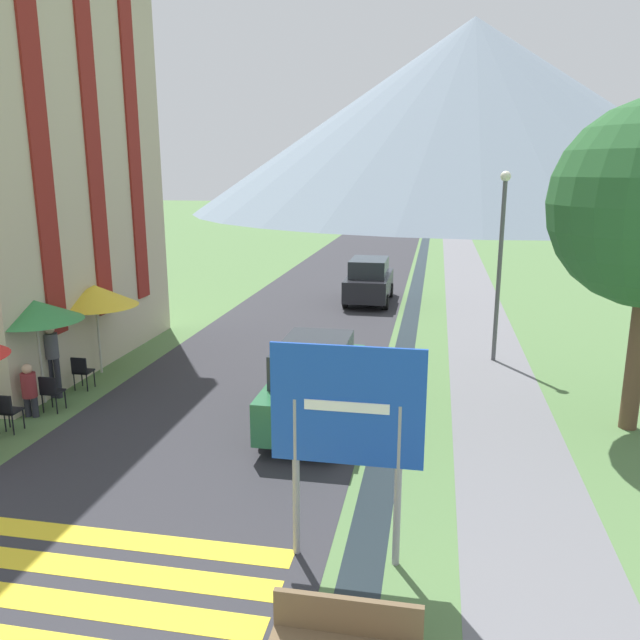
{
  "coord_description": "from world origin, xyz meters",
  "views": [
    {
      "loc": [
        2.0,
        -3.31,
        5.3
      ],
      "look_at": [
        -0.48,
        10.0,
        2.02
      ],
      "focal_mm": 35.0,
      "sensor_mm": 36.0,
      "label": 1
    }
  ],
  "objects_px": {
    "person_seated_near": "(29,388)",
    "cafe_umbrella_middle_green": "(35,311)",
    "parked_car_near": "(315,382)",
    "cafe_chair_near_right": "(7,409)",
    "hotel_building": "(2,131)",
    "road_sign": "(347,423)",
    "cafe_chair_middle": "(51,390)",
    "cafe_umbrella_rear_yellow": "(95,296)",
    "person_standing_terrace": "(52,356)",
    "parked_car_far": "(369,281)",
    "streetlamp": "(501,251)",
    "cafe_chair_far_left": "(82,370)"
  },
  "relations": [
    {
      "from": "person_seated_near",
      "to": "cafe_umbrella_middle_green",
      "type": "bearing_deg",
      "value": 106.35
    },
    {
      "from": "parked_car_near",
      "to": "person_seated_near",
      "type": "height_order",
      "value": "parked_car_near"
    },
    {
      "from": "cafe_chair_near_right",
      "to": "hotel_building",
      "type": "bearing_deg",
      "value": 118.95
    },
    {
      "from": "parked_car_near",
      "to": "cafe_chair_near_right",
      "type": "height_order",
      "value": "parked_car_near"
    },
    {
      "from": "parked_car_near",
      "to": "cafe_chair_near_right",
      "type": "relative_size",
      "value": 5.1
    },
    {
      "from": "road_sign",
      "to": "cafe_umbrella_middle_green",
      "type": "xyz_separation_m",
      "value": [
        -7.76,
        4.66,
        0.16
      ]
    },
    {
      "from": "cafe_chair_middle",
      "to": "cafe_umbrella_rear_yellow",
      "type": "xyz_separation_m",
      "value": [
        -0.37,
        2.77,
        1.59
      ]
    },
    {
      "from": "cafe_umbrella_middle_green",
      "to": "person_standing_terrace",
      "type": "distance_m",
      "value": 1.21
    },
    {
      "from": "parked_car_far",
      "to": "cafe_umbrella_middle_green",
      "type": "relative_size",
      "value": 1.62
    },
    {
      "from": "cafe_umbrella_rear_yellow",
      "to": "person_seated_near",
      "type": "xyz_separation_m",
      "value": [
        0.08,
        -3.09,
        -1.43
      ]
    },
    {
      "from": "parked_car_far",
      "to": "cafe_chair_near_right",
      "type": "relative_size",
      "value": 4.64
    },
    {
      "from": "hotel_building",
      "to": "person_seated_near",
      "type": "distance_m",
      "value": 7.36
    },
    {
      "from": "cafe_umbrella_middle_green",
      "to": "parked_car_far",
      "type": "bearing_deg",
      "value": 63.59
    },
    {
      "from": "cafe_chair_middle",
      "to": "cafe_umbrella_rear_yellow",
      "type": "distance_m",
      "value": 3.21
    },
    {
      "from": "hotel_building",
      "to": "streetlamp",
      "type": "xyz_separation_m",
      "value": [
        13.14,
        2.31,
        -3.17
      ]
    },
    {
      "from": "hotel_building",
      "to": "cafe_chair_near_right",
      "type": "bearing_deg",
      "value": -58.53
    },
    {
      "from": "parked_car_near",
      "to": "road_sign",
      "type": "bearing_deg",
      "value": -74.08
    },
    {
      "from": "cafe_chair_far_left",
      "to": "cafe_chair_near_right",
      "type": "bearing_deg",
      "value": -103.07
    },
    {
      "from": "hotel_building",
      "to": "cafe_umbrella_middle_green",
      "type": "relative_size",
      "value": 4.79
    },
    {
      "from": "road_sign",
      "to": "parked_car_far",
      "type": "xyz_separation_m",
      "value": [
        -1.54,
        17.19,
        -1.13
      ]
    },
    {
      "from": "cafe_umbrella_rear_yellow",
      "to": "parked_car_near",
      "type": "bearing_deg",
      "value": -19.64
    },
    {
      "from": "parked_car_near",
      "to": "person_seated_near",
      "type": "relative_size",
      "value": 3.57
    },
    {
      "from": "road_sign",
      "to": "person_standing_terrace",
      "type": "distance_m",
      "value": 9.23
    },
    {
      "from": "road_sign",
      "to": "cafe_umbrella_rear_yellow",
      "type": "relative_size",
      "value": 1.3
    },
    {
      "from": "hotel_building",
      "to": "parked_car_far",
      "type": "xyz_separation_m",
      "value": [
        8.79,
        9.5,
        -5.37
      ]
    },
    {
      "from": "person_seated_near",
      "to": "parked_car_near",
      "type": "bearing_deg",
      "value": 7.89
    },
    {
      "from": "person_seated_near",
      "to": "streetlamp",
      "type": "distance_m",
      "value": 12.27
    },
    {
      "from": "parked_car_near",
      "to": "hotel_building",
      "type": "bearing_deg",
      "value": 161.57
    },
    {
      "from": "hotel_building",
      "to": "person_standing_terrace",
      "type": "xyz_separation_m",
      "value": [
        2.64,
        -2.68,
        -5.23
      ]
    },
    {
      "from": "parked_car_near",
      "to": "cafe_umbrella_rear_yellow",
      "type": "distance_m",
      "value": 6.76
    },
    {
      "from": "cafe_chair_far_left",
      "to": "person_seated_near",
      "type": "relative_size",
      "value": 0.7
    },
    {
      "from": "parked_car_far",
      "to": "person_seated_near",
      "type": "xyz_separation_m",
      "value": [
        -5.98,
        -13.35,
        -0.24
      ]
    },
    {
      "from": "parked_car_far",
      "to": "cafe_umbrella_middle_green",
      "type": "height_order",
      "value": "cafe_umbrella_middle_green"
    },
    {
      "from": "streetlamp",
      "to": "road_sign",
      "type": "bearing_deg",
      "value": -105.67
    },
    {
      "from": "person_standing_terrace",
      "to": "road_sign",
      "type": "bearing_deg",
      "value": -33.04
    },
    {
      "from": "hotel_building",
      "to": "cafe_chair_far_left",
      "type": "xyz_separation_m",
      "value": [
        2.98,
        -2.08,
        -5.76
      ]
    },
    {
      "from": "cafe_umbrella_middle_green",
      "to": "streetlamp",
      "type": "distance_m",
      "value": 11.88
    },
    {
      "from": "cafe_umbrella_middle_green",
      "to": "cafe_umbrella_rear_yellow",
      "type": "xyz_separation_m",
      "value": [
        0.16,
        2.27,
        -0.09
      ]
    },
    {
      "from": "cafe_chair_near_right",
      "to": "person_seated_near",
      "type": "xyz_separation_m",
      "value": [
        -0.08,
        0.87,
        0.16
      ]
    },
    {
      "from": "parked_car_far",
      "to": "hotel_building",
      "type": "bearing_deg",
      "value": -132.78
    },
    {
      "from": "hotel_building",
      "to": "cafe_chair_far_left",
      "type": "distance_m",
      "value": 6.81
    },
    {
      "from": "cafe_chair_middle",
      "to": "road_sign",
      "type": "bearing_deg",
      "value": -33.92
    },
    {
      "from": "cafe_chair_middle",
      "to": "streetlamp",
      "type": "height_order",
      "value": "streetlamp"
    },
    {
      "from": "person_standing_terrace",
      "to": "cafe_chair_middle",
      "type": "bearing_deg",
      "value": -61.4
    },
    {
      "from": "parked_car_far",
      "to": "parked_car_near",
      "type": "bearing_deg",
      "value": -89.07
    },
    {
      "from": "cafe_chair_far_left",
      "to": "person_seated_near",
      "type": "height_order",
      "value": "person_seated_near"
    },
    {
      "from": "parked_car_near",
      "to": "parked_car_far",
      "type": "height_order",
      "value": "same"
    },
    {
      "from": "parked_car_near",
      "to": "cafe_chair_far_left",
      "type": "height_order",
      "value": "parked_car_near"
    },
    {
      "from": "road_sign",
      "to": "cafe_umbrella_middle_green",
      "type": "bearing_deg",
      "value": 149.02
    },
    {
      "from": "cafe_umbrella_rear_yellow",
      "to": "person_seated_near",
      "type": "height_order",
      "value": "cafe_umbrella_rear_yellow"
    }
  ]
}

